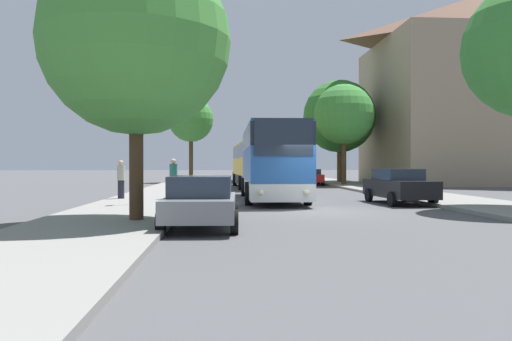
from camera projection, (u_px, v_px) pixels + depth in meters
name	position (u px, v px, depth m)	size (l,w,h in m)	color
ground_plane	(321.00, 212.00, 18.16)	(300.00, 300.00, 0.00)	#4C4C4F
sidewalk_left	(126.00, 211.00, 17.70)	(4.00, 120.00, 0.15)	gray
sidewalk_right	(506.00, 209.00, 18.62)	(4.00, 120.00, 0.15)	gray
building_right_background	(480.00, 89.00, 45.81)	(18.68, 14.65, 17.36)	gray
bus_front	(272.00, 162.00, 24.31)	(2.92, 10.49, 3.54)	silver
bus_middle	(253.00, 164.00, 37.78)	(3.00, 12.16, 3.31)	#2D2D2D
bus_rear	(247.00, 163.00, 51.71)	(2.85, 11.53, 3.55)	#238942
parked_car_left_curb	(201.00, 201.00, 13.48)	(2.10, 4.13, 1.42)	slate
parked_car_right_near	(399.00, 186.00, 22.02)	(2.15, 4.58, 1.54)	black
parked_car_right_far	(310.00, 177.00, 42.47)	(2.17, 4.65, 1.36)	red
bus_stop_sign	(131.00, 166.00, 19.65)	(0.08, 0.45, 2.44)	gray
pedestrian_waiting_near	(121.00, 179.00, 23.25)	(0.36, 0.36, 1.79)	#23232D
pedestrian_waiting_far	(173.00, 178.00, 23.04)	(0.36, 0.36, 1.86)	#23232D
tree_left_near	(136.00, 41.00, 14.24)	(5.42, 5.42, 7.84)	#47331E
tree_left_far	(191.00, 120.00, 48.30)	(4.34, 4.34, 8.15)	#47331E
tree_right_near	(339.00, 116.00, 46.06)	(6.68, 6.68, 9.41)	brown
tree_right_far	(344.00, 114.00, 40.30)	(4.86, 4.86, 8.11)	#47331E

